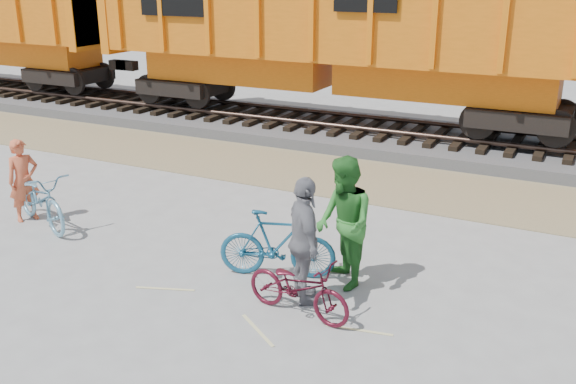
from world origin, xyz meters
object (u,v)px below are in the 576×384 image
object	(u,v)px
bicycle_blue	(41,199)
bicycle_teal	(277,244)
person_solo	(23,180)
hopper_car_center	(335,28)
bicycle_maroon	(298,287)
person_man	(344,223)
person_woman	(304,241)

from	to	relation	value
bicycle_blue	bicycle_teal	xyz separation A→B (m)	(4.85, 0.09, 0.01)
person_solo	hopper_car_center	bearing A→B (deg)	8.33
bicycle_teal	person_solo	bearing A→B (deg)	71.29
bicycle_teal	bicycle_maroon	size ratio (longest dim) A/B	1.12
bicycle_maroon	person_solo	world-z (taller)	person_solo
hopper_car_center	person_man	size ratio (longest dim) A/B	7.05
person_man	person_woman	xyz separation A→B (m)	(-0.30, -0.73, -0.06)
bicycle_teal	person_woman	distance (m)	0.96
bicycle_teal	person_woman	xyz separation A→B (m)	(0.70, -0.53, 0.39)
bicycle_maroon	person_man	xyz separation A→B (m)	(0.20, 1.13, 0.57)
bicycle_blue	bicycle_maroon	world-z (taller)	bicycle_blue
bicycle_maroon	person_woman	xyz separation A→B (m)	(-0.10, 0.40, 0.51)
bicycle_maroon	person_man	size ratio (longest dim) A/B	0.81
person_man	bicycle_maroon	bearing A→B (deg)	-51.74
person_solo	person_woman	size ratio (longest dim) A/B	0.84
bicycle_maroon	person_solo	bearing A→B (deg)	89.58
bicycle_maroon	person_solo	size ratio (longest dim) A/B	1.03
bicycle_blue	bicycle_teal	size ratio (longest dim) A/B	1.13
person_solo	bicycle_teal	bearing A→B (deg)	-64.75
bicycle_maroon	person_woman	bearing A→B (deg)	22.23
hopper_car_center	bicycle_blue	xyz separation A→B (m)	(-2.15, -8.76, -2.47)
hopper_car_center	person_woman	distance (m)	10.02
hopper_car_center	bicycle_teal	world-z (taller)	hopper_car_center
bicycle_maroon	person_man	distance (m)	1.28
hopper_car_center	person_solo	world-z (taller)	hopper_car_center
bicycle_blue	person_man	size ratio (longest dim) A/B	1.02
bicycle_maroon	person_woman	world-z (taller)	person_woman
bicycle_teal	person_man	distance (m)	1.12
person_woman	bicycle_maroon	bearing A→B (deg)	154.02
bicycle_teal	person_man	world-z (taller)	person_man
person_man	person_woman	size ratio (longest dim) A/B	1.07
person_solo	bicycle_blue	bearing A→B (deg)	-75.99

